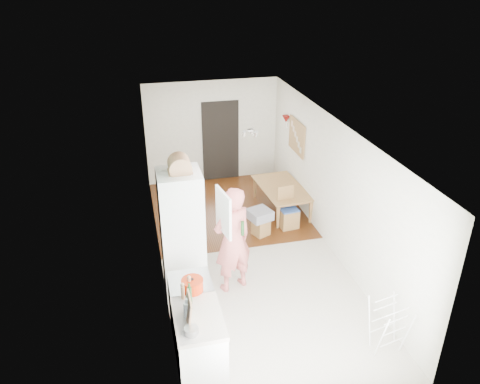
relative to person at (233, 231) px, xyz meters
name	(u,v)px	position (x,y,z in m)	size (l,w,h in m)	color
room_shell	(248,195)	(0.48, 0.90, 0.15)	(3.20, 7.00, 2.50)	white
floor	(247,254)	(0.48, 0.90, -1.10)	(3.20, 7.00, 0.01)	beige
wood_floor_overlay	(227,209)	(0.48, 2.75, -1.09)	(3.20, 3.30, 0.01)	#542D10
sage_wall_panel	(166,234)	(-1.11, -1.10, 0.75)	(0.02, 3.00, 1.30)	slate
tile_splashback	(174,305)	(-1.10, -1.65, 0.05)	(0.02, 1.90, 0.50)	black
doorway_recess	(221,141)	(0.68, 4.38, -0.10)	(0.90, 0.04, 2.00)	black
base_cabinet	(200,345)	(-0.82, -1.65, -0.67)	(0.60, 0.90, 0.86)	white
worktop	(198,318)	(-0.82, -1.65, -0.21)	(0.62, 0.92, 0.06)	beige
range_cooker	(191,308)	(-0.82, -0.90, -0.66)	(0.60, 0.60, 0.88)	white
cooker_top	(190,282)	(-0.82, -0.90, -0.20)	(0.60, 0.60, 0.04)	#B6B6B8
fridge_housing	(182,234)	(-0.79, 0.12, -0.02)	(0.66, 0.66, 2.15)	white
fridge_door	(223,213)	(-0.18, -0.18, 0.45)	(0.56, 0.04, 0.70)	white
fridge_interior	(201,206)	(-0.48, 0.12, 0.45)	(0.02, 0.52, 0.66)	white
pinboard	(297,137)	(2.06, 2.80, 0.45)	(0.03, 0.90, 0.70)	tan
pinboard_frame	(296,137)	(2.05, 2.80, 0.45)	(0.01, 0.94, 0.74)	#A26C3C
wall_sconce	(286,119)	(2.02, 3.45, 0.65)	(0.18, 0.18, 0.16)	maroon
person	(233,231)	(0.00, 0.00, 0.00)	(0.80, 0.52, 2.19)	#D36864
dining_table	(283,200)	(1.67, 2.42, -0.86)	(1.36, 0.76, 0.48)	#A26C3C
dining_chair	(289,208)	(1.54, 1.69, -0.67)	(0.36, 0.36, 0.86)	#A26C3C
stool	(261,227)	(0.91, 1.51, -0.91)	(0.29, 0.29, 0.37)	#A26C3C
grey_drape	(260,215)	(0.88, 1.51, -0.63)	(0.42, 0.42, 0.19)	gray
drying_rack	(388,326)	(1.79, -1.87, -0.70)	(0.41, 0.37, 0.79)	white
bread_bin	(180,166)	(-0.76, 0.13, 1.15)	(0.35, 0.34, 0.19)	tan
red_casserole	(192,285)	(-0.81, -1.12, -0.09)	(0.30, 0.30, 0.18)	red
steel_pan	(191,331)	(-0.94, -1.94, -0.13)	(0.18, 0.18, 0.09)	#B6B6B8
held_bottle	(243,228)	(0.12, -0.16, 0.13)	(0.05, 0.05, 0.25)	#19401A
bottle_a	(189,304)	(-0.91, -1.54, -0.04)	(0.06, 0.06, 0.27)	#19401A
bottle_b	(190,296)	(-0.88, -1.38, -0.05)	(0.06, 0.06, 0.26)	#19401A
bottle_c	(187,310)	(-0.95, -1.64, -0.06)	(0.10, 0.10, 0.23)	silver
pepper_mill_front	(183,293)	(-0.96, -1.26, -0.08)	(0.05, 0.05, 0.19)	tan
pepper_mill_back	(189,285)	(-0.85, -1.13, -0.08)	(0.05, 0.05, 0.20)	tan
chopping_boards	(188,309)	(-0.94, -1.70, 0.00)	(0.04, 0.27, 0.36)	tan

